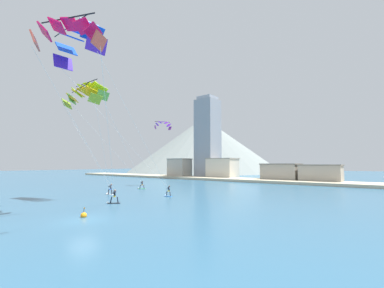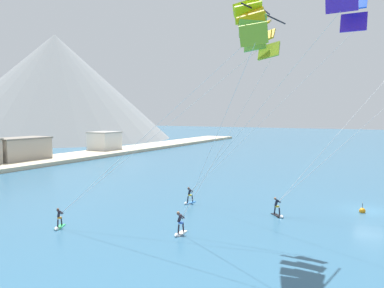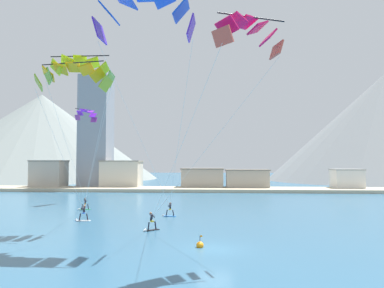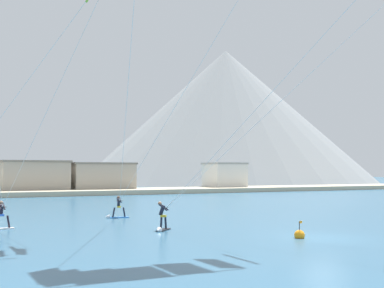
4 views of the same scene
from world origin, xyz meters
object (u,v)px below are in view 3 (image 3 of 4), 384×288
kitesurfer_far_left (82,216)px  kitesurfer_near_lead (83,206)px  kitesurfer_mid_center (150,225)px  parafoil_kite_far_left (73,75)px  parafoil_kite_mid_center (247,34)px  parafoil_kite_near_lead (80,69)px  parafoil_kite_distant_high_outer (87,114)px  parafoil_kite_near_trail (145,12)px  race_marker_buoy (200,245)px  kitesurfer_near_trail (168,212)px

kitesurfer_far_left → kitesurfer_near_lead: bearing=109.1°
kitesurfer_mid_center → parafoil_kite_far_left: parafoil_kite_far_left is taller
kitesurfer_mid_center → parafoil_kite_far_left: 16.00m
kitesurfer_mid_center → parafoil_kite_mid_center: 19.45m
parafoil_kite_near_lead → parafoil_kite_distant_high_outer: 24.18m
parafoil_kite_near_trail → parafoil_kite_distant_high_outer: parafoil_kite_near_trail is taller
kitesurfer_far_left → parafoil_kite_near_trail: parafoil_kite_near_trail is taller
parafoil_kite_mid_center → kitesurfer_near_lead: bearing=129.2°
race_marker_buoy → parafoil_kite_far_left: bearing=153.6°
race_marker_buoy → parafoil_kite_near_trail: bearing=164.0°
parafoil_kite_near_trail → kitesurfer_far_left: bearing=130.4°
parafoil_kite_near_trail → race_marker_buoy: 19.07m
parafoil_kite_near_lead → parafoil_kite_mid_center: size_ratio=1.09×
parafoil_kite_distant_high_outer → race_marker_buoy: bearing=-56.8°
parafoil_kite_mid_center → kitesurfer_mid_center: bearing=129.6°
parafoil_kite_far_left → race_marker_buoy: size_ratio=14.19×
parafoil_kite_mid_center → parafoil_kite_distant_high_outer: parafoil_kite_mid_center is taller
kitesurfer_near_lead → kitesurfer_far_left: 9.80m
parafoil_kite_near_trail → parafoil_kite_mid_center: size_ratio=1.28×
kitesurfer_near_lead → parafoil_kite_distant_high_outer: 16.57m
parafoil_kite_near_trail → parafoil_kite_far_left: 10.02m
kitesurfer_near_lead → parafoil_kite_mid_center: 34.80m
kitesurfer_near_trail → race_marker_buoy: (4.48, -15.83, -0.33)m
kitesurfer_near_trail → kitesurfer_far_left: (-8.93, -4.08, 0.06)m
parafoil_kite_near_trail → race_marker_buoy: size_ratio=18.40×
parafoil_kite_near_trail → race_marker_buoy: parafoil_kite_near_trail is taller
kitesurfer_mid_center → kitesurfer_far_left: 9.93m
parafoil_kite_near_trail → race_marker_buoy: bearing=-16.0°
kitesurfer_near_trail → kitesurfer_far_left: size_ratio=0.99×
kitesurfer_mid_center → kitesurfer_near_lead: bearing=128.8°
kitesurfer_far_left → parafoil_kite_distant_high_outer: 23.47m
kitesurfer_far_left → parafoil_kite_distant_high_outer: bearing=108.7°
parafoil_kite_near_lead → race_marker_buoy: parafoil_kite_near_lead is taller
kitesurfer_mid_center → race_marker_buoy: kitesurfer_mid_center is taller
parafoil_kite_near_trail → kitesurfer_mid_center: bearing=94.7°
kitesurfer_near_lead → kitesurfer_mid_center: 18.59m
parafoil_kite_far_left → parafoil_kite_near_lead: bearing=66.0°
parafoil_kite_near_lead → parafoil_kite_near_trail: bearing=-36.9°
kitesurfer_near_lead → race_marker_buoy: size_ratio=1.70×
kitesurfer_near_lead → kitesurfer_near_trail: kitesurfer_near_trail is taller
parafoil_kite_near_trail → parafoil_kite_far_left: bearing=148.4°
parafoil_kite_near_lead → parafoil_kite_mid_center: (15.38, -10.46, -0.48)m
kitesurfer_near_lead → race_marker_buoy: 26.78m
parafoil_kite_mid_center → parafoil_kite_distant_high_outer: bearing=124.4°
kitesurfer_near_trail → race_marker_buoy: 16.45m
parafoil_kite_mid_center → parafoil_kite_far_left: (-15.73, 9.66, -0.26)m
kitesurfer_near_trail → race_marker_buoy: bearing=-74.2°
kitesurfer_near_trail → parafoil_kite_far_left: parafoil_kite_far_left is taller
parafoil_kite_near_lead → parafoil_kite_far_left: bearing=-114.0°
parafoil_kite_far_left → race_marker_buoy: 20.07m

